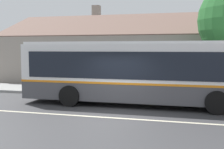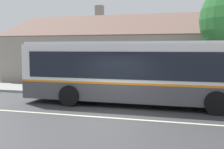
% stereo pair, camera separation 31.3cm
% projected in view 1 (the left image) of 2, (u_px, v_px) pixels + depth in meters
% --- Properties ---
extents(ground_plane, '(300.00, 300.00, 0.00)m').
position_uv_depth(ground_plane, '(109.00, 118.00, 11.17)').
color(ground_plane, '#38383A').
extents(sidewalk_far, '(60.00, 3.00, 0.15)m').
position_uv_depth(sidewalk_far, '(135.00, 93.00, 16.95)').
color(sidewalk_far, gray).
rests_on(sidewalk_far, ground).
extents(lane_divider_stripe, '(60.00, 0.16, 0.01)m').
position_uv_depth(lane_divider_stripe, '(109.00, 118.00, 11.17)').
color(lane_divider_stripe, beige).
rests_on(lane_divider_stripe, ground).
extents(community_building, '(27.96, 11.04, 6.76)m').
position_uv_depth(community_building, '(177.00, 58.00, 23.81)').
color(community_building, gray).
rests_on(community_building, ground).
extents(transit_bus, '(11.40, 2.79, 3.08)m').
position_uv_depth(transit_bus, '(139.00, 71.00, 13.64)').
color(transit_bus, '#47474C').
rests_on(transit_bus, ground).
extents(bench_by_building, '(1.80, 0.51, 0.94)m').
position_uv_depth(bench_by_building, '(51.00, 82.00, 18.18)').
color(bench_by_building, brown).
rests_on(bench_by_building, sidewalk_far).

